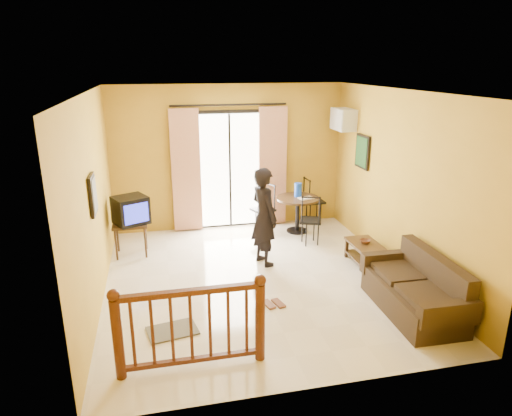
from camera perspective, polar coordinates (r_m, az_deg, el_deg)
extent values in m
plane|color=beige|center=(7.06, 0.18, -8.96)|extent=(5.00, 5.00, 0.00)
plane|color=white|center=(6.32, 0.20, 14.36)|extent=(5.00, 5.00, 0.00)
plane|color=#B78C23|center=(8.94, -3.37, 6.28)|extent=(4.50, 0.00, 4.50)
plane|color=#B78C23|center=(4.29, 7.62, -6.84)|extent=(4.50, 0.00, 4.50)
plane|color=#B78C23|center=(6.46, -19.67, 0.75)|extent=(0.00, 5.00, 5.00)
plane|color=#B78C23|center=(7.37, 17.54, 2.98)|extent=(0.00, 5.00, 5.00)
cube|color=black|center=(8.98, -3.33, 4.70)|extent=(1.34, 0.03, 2.34)
cube|color=white|center=(8.95, -3.29, 4.65)|extent=(1.20, 0.04, 2.20)
cube|color=black|center=(8.93, -3.27, 4.62)|extent=(0.04, 0.02, 2.20)
cube|color=beige|center=(8.79, -8.73, 4.58)|extent=(0.55, 0.08, 2.35)
cube|color=beige|center=(9.06, 2.09, 5.16)|extent=(0.55, 0.08, 2.35)
cylinder|color=black|center=(8.70, -3.38, 12.76)|extent=(2.20, 0.04, 0.04)
cube|color=black|center=(8.03, -15.48, -1.97)|extent=(0.57, 0.48, 0.04)
cylinder|color=black|center=(7.97, -17.08, -4.40)|extent=(0.04, 0.04, 0.55)
cylinder|color=black|center=(7.94, -13.65, -4.19)|extent=(0.04, 0.04, 0.55)
cylinder|color=black|center=(8.32, -16.91, -3.43)|extent=(0.04, 0.04, 0.55)
cylinder|color=black|center=(8.29, -13.63, -3.22)|extent=(0.04, 0.04, 0.55)
cube|color=black|center=(7.95, -15.41, -0.24)|extent=(0.67, 0.64, 0.47)
cube|color=#262FE5|center=(7.74, -14.72, -0.67)|extent=(0.38, 0.19, 0.33)
cube|color=black|center=(6.22, -19.74, 1.56)|extent=(0.04, 0.42, 0.52)
cube|color=#524E46|center=(6.22, -19.51, 1.58)|extent=(0.01, 0.34, 0.44)
cylinder|color=black|center=(8.81, 5.25, 1.19)|extent=(0.83, 0.83, 0.04)
cylinder|color=black|center=(8.91, 5.19, -0.89)|extent=(0.08, 0.08, 0.67)
cylinder|color=black|center=(9.02, 5.14, -2.83)|extent=(0.41, 0.41, 0.03)
cylinder|color=blue|center=(8.83, 5.28, 2.28)|extent=(0.14, 0.14, 0.27)
cube|color=beige|center=(8.75, 6.28, 1.24)|extent=(0.32, 0.25, 0.02)
cube|color=silver|center=(8.88, 10.88, 10.83)|extent=(0.30, 0.60, 0.40)
cube|color=gray|center=(8.82, 9.97, 10.83)|extent=(0.02, 0.56, 0.36)
cube|color=black|center=(8.42, 13.17, 6.87)|extent=(0.04, 0.50, 0.60)
cube|color=black|center=(8.41, 13.02, 6.86)|extent=(0.01, 0.42, 0.52)
cube|color=black|center=(7.64, 13.63, -4.56)|extent=(0.45, 0.80, 0.04)
cube|color=black|center=(7.73, 13.50, -6.16)|extent=(0.41, 0.76, 0.03)
cube|color=black|center=(7.34, 13.47, -6.95)|extent=(0.05, 0.05, 0.34)
cube|color=black|center=(7.49, 15.95, -6.62)|extent=(0.05, 0.05, 0.34)
cube|color=black|center=(7.93, 11.26, -4.88)|extent=(0.05, 0.05, 0.34)
cube|color=black|center=(8.07, 13.59, -4.63)|extent=(0.05, 0.05, 0.34)
imported|color=#58301E|center=(7.67, 13.48, -4.09)|extent=(0.22, 0.22, 0.05)
cube|color=#2F2112|center=(6.49, 18.96, -10.67)|extent=(0.79, 1.54, 0.38)
cube|color=#2F2112|center=(6.49, 21.44, -7.65)|extent=(0.20, 1.53, 0.53)
cube|color=#2F2112|center=(5.86, 22.96, -12.05)|extent=(0.77, 0.17, 0.29)
cube|color=#2F2112|center=(6.97, 16.01, -6.42)|extent=(0.77, 0.17, 0.29)
cube|color=#2F2112|center=(6.12, 20.40, -10.30)|extent=(0.54, 0.63, 0.10)
cube|color=#2F2112|center=(6.62, 17.31, -7.77)|extent=(0.54, 0.63, 0.10)
imported|color=black|center=(7.33, 1.01, -1.10)|extent=(0.55, 0.68, 1.61)
cylinder|color=#471E0F|center=(5.07, -16.89, -15.49)|extent=(0.11, 0.11, 0.92)
cylinder|color=#471E0F|center=(5.14, 0.51, -14.12)|extent=(0.11, 0.11, 0.92)
sphere|color=#471E0F|center=(4.82, -17.44, -10.39)|extent=(0.13, 0.13, 0.13)
sphere|color=#471E0F|center=(4.89, 0.53, -9.04)|extent=(0.13, 0.13, 0.13)
cube|color=#471E0F|center=(4.82, -8.34, -10.35)|extent=(1.55, 0.08, 0.06)
cube|color=#471E0F|center=(5.25, -7.92, -18.27)|extent=(1.55, 0.06, 0.05)
cube|color=#555144|center=(5.93, -10.40, -14.83)|extent=(0.66, 0.50, 0.02)
cube|color=#58301E|center=(6.38, 1.59, -11.95)|extent=(0.16, 0.27, 0.03)
cube|color=#58301E|center=(6.41, 2.83, -11.80)|extent=(0.16, 0.27, 0.03)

